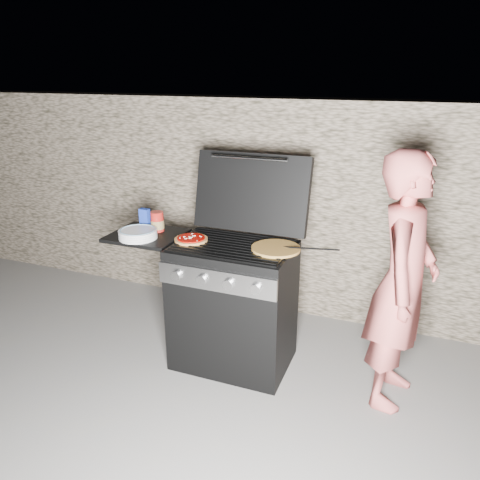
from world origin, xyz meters
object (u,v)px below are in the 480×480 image
(sauce_jar, at_px, (157,221))
(person, at_px, (403,283))
(gas_grill, at_px, (201,299))
(pizza_topped, at_px, (191,239))

(sauce_jar, xyz_separation_m, person, (1.72, -0.06, -0.17))
(gas_grill, xyz_separation_m, pizza_topped, (-0.05, -0.03, 0.47))
(pizza_topped, relative_size, person, 0.14)
(gas_grill, relative_size, pizza_topped, 5.91)
(sauce_jar, bearing_deg, person, -2.04)
(person, bearing_deg, sauce_jar, 95.42)
(pizza_topped, xyz_separation_m, person, (1.39, 0.05, -0.12))
(person, bearing_deg, pizza_topped, 99.71)
(gas_grill, bearing_deg, pizza_topped, -147.24)
(gas_grill, bearing_deg, sauce_jar, 167.26)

